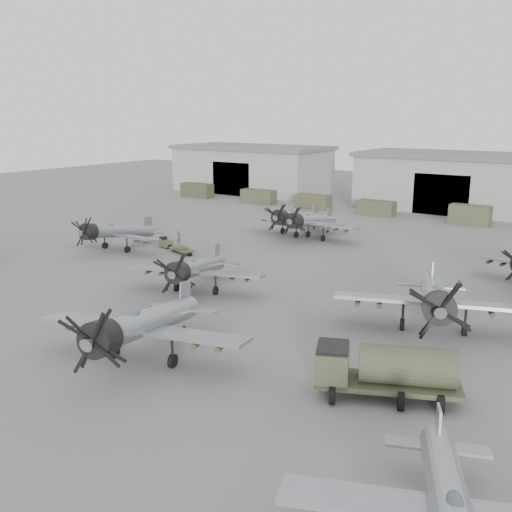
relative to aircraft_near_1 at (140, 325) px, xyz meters
The scene contains 18 objects.
ground 6.81m from the aircraft_near_1, 94.41° to the left, with size 220.00×220.00×0.00m, color slate.
hangar_left 78.43m from the aircraft_near_1, 119.40° to the left, with size 29.00×14.80×8.70m.
hangar_center 68.34m from the aircraft_near_1, 90.41° to the left, with size 29.00×14.80×8.70m.
support_truck_0 70.47m from the aircraft_near_1, 126.89° to the left, with size 6.05×2.20×2.42m, color #373A26.
support_truck_1 63.42m from the aircraft_near_1, 117.28° to the left, with size 5.95×2.20×2.26m, color #3F432B.
support_truck_2 59.39m from the aircraft_near_1, 108.36° to the left, with size 5.53×2.20×2.22m, color #42422B.
support_truck_3 56.96m from the aircraft_near_1, 98.29° to the left, with size 5.37×2.20×2.15m, color #43432C.
support_truck_4 56.59m from the aircraft_near_1, 84.87° to the left, with size 5.27×2.20×2.64m, color #41462E.
aircraft_near_1 is the anchor object (origin of this frame).
aircraft_near_2 20.47m from the aircraft_near_1, 16.34° to the right, with size 11.25×10.16×4.55m.
aircraft_mid_0 30.14m from the aircraft_near_1, 140.29° to the left, with size 11.44×10.29×4.61m.
aircraft_mid_1 13.84m from the aircraft_near_1, 116.41° to the left, with size 11.53×10.38×4.61m.
aircraft_mid_2 19.47m from the aircraft_near_1, 48.20° to the left, with size 13.41×12.08×5.39m.
aircraft_far_0 38.67m from the aircraft_near_1, 106.40° to the left, with size 11.87×10.68×4.78m.
aircraft_extra_237 37.00m from the aircraft_near_1, 103.08° to the left, with size 11.87×10.68×4.78m.
fuel_tanker 14.23m from the aircraft_near_1, 16.56° to the left, with size 7.83×5.36×2.88m.
tug_trailer 29.57m from the aircraft_near_1, 128.59° to the left, with size 5.92×2.84×1.18m.
ground_crew 32.14m from the aircraft_near_1, 127.41° to the left, with size 0.58×0.38×1.59m, color #44472E.
Camera 1 is at (23.71, -28.73, 14.46)m, focal length 40.00 mm.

